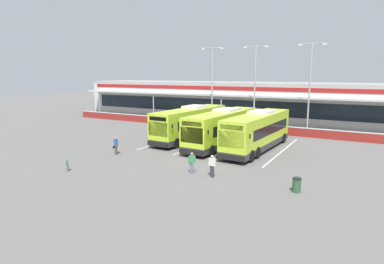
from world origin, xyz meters
The scene contains 18 objects.
ground_plane centered at (0.00, 0.00, 0.00)m, with size 200.00×200.00×0.00m, color #605E5B.
terminal_building centered at (0.00, 26.91, 3.01)m, with size 70.00×13.00×6.00m.
red_barrier_wall centered at (0.00, 14.50, 0.56)m, with size 60.00×0.40×1.10m.
coach_bus_leftmost centered at (-4.20, 6.60, 1.79)m, with size 3.37×12.26×3.78m.
coach_bus_left_centre centered at (0.24, 5.40, 1.79)m, with size 3.37×12.26×3.78m.
coach_bus_centre centered at (3.99, 5.32, 1.79)m, with size 3.37×12.26×3.78m.
bay_stripe_far_west centered at (-6.30, 6.00, 0.00)m, with size 0.14×13.00×0.01m, color silver.
bay_stripe_west centered at (-2.10, 6.00, 0.00)m, with size 0.14×13.00×0.01m, color silver.
bay_stripe_mid_west centered at (2.10, 6.00, 0.00)m, with size 0.14×13.00×0.01m, color silver.
bay_stripe_centre centered at (6.30, 6.00, 0.00)m, with size 0.14×13.00×0.01m, color silver.
pedestrian_with_handbag centered at (-6.84, -2.82, 0.86)m, with size 0.63×0.38×1.62m.
pedestrian_in_dark_coat centered at (2.21, -4.58, 0.87)m, with size 0.49×0.40×1.62m.
pedestrian_child centered at (-6.34, -8.73, 0.54)m, with size 0.32×0.25×1.00m.
pedestrian_near_bin centered at (3.85, -4.56, 0.87)m, with size 0.53×0.30×1.62m.
lamp_post_west centered at (-6.28, 16.30, 6.29)m, with size 3.24×0.28×11.00m.
lamp_post_centre centered at (-0.21, 16.55, 6.29)m, with size 3.24×0.28×11.00m.
lamp_post_east centered at (6.70, 16.36, 6.29)m, with size 3.24×0.28×11.00m.
litter_bin centered at (9.80, -4.71, 0.47)m, with size 0.54×0.54×0.93m.
Camera 1 is at (13.53, -24.77, 7.29)m, focal length 30.25 mm.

